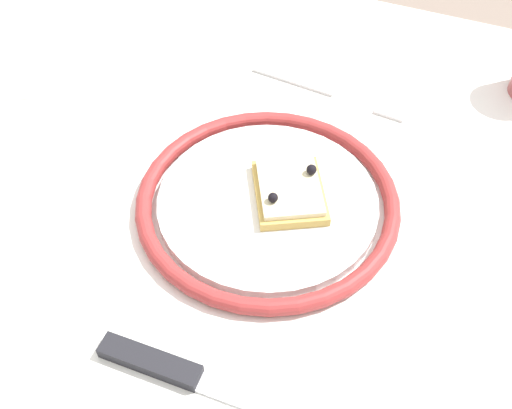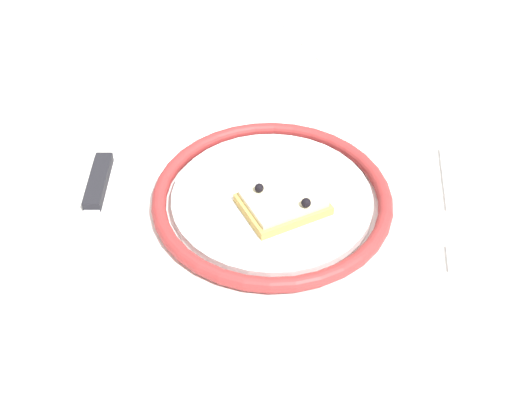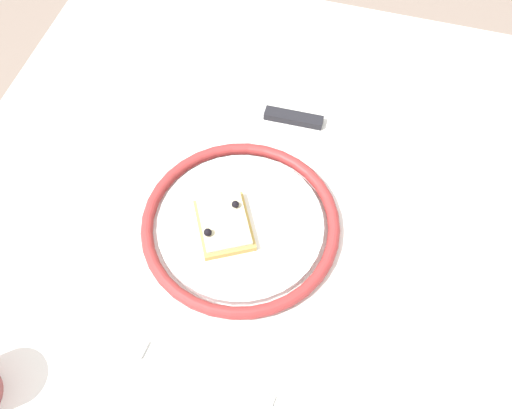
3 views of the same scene
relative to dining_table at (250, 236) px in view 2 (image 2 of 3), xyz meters
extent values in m
cube|color=white|center=(0.00, 0.00, 0.08)|extent=(0.91, 0.94, 0.03)
cylinder|color=#4C4742|center=(-0.40, -0.41, -0.28)|extent=(0.05, 0.05, 0.70)
cylinder|color=#4C4742|center=(0.40, -0.41, -0.28)|extent=(0.05, 0.05, 0.70)
cylinder|color=white|center=(-0.03, 0.04, 0.10)|extent=(0.23, 0.23, 0.01)
torus|color=maroon|center=(-0.03, 0.04, 0.11)|extent=(0.27, 0.27, 0.02)
cube|color=tan|center=(-0.04, 0.06, 0.11)|extent=(0.11, 0.10, 0.01)
cube|color=beige|center=(-0.04, 0.06, 0.12)|extent=(0.10, 0.09, 0.01)
sphere|color=black|center=(-0.01, 0.05, 0.13)|extent=(0.01, 0.01, 0.01)
sphere|color=black|center=(-0.06, 0.08, 0.13)|extent=(0.01, 0.01, 0.01)
cube|color=silver|center=(0.17, 0.14, 0.10)|extent=(0.02, 0.15, 0.00)
cube|color=black|center=(0.17, 0.02, 0.10)|extent=(0.02, 0.09, 0.01)
cube|color=silver|center=(-0.23, -0.01, 0.10)|extent=(0.02, 0.11, 0.00)
cube|color=silver|center=(-0.22, 0.12, 0.10)|extent=(0.03, 0.04, 0.00)
cube|color=white|center=(-0.12, -0.35, 0.10)|extent=(0.19, 0.19, 0.00)
camera|label=1|loc=(0.36, 0.19, 0.58)|focal=43.27mm
camera|label=2|loc=(-0.03, 0.59, 0.61)|focal=46.56mm
camera|label=3|loc=(-0.37, -0.08, 0.77)|focal=39.39mm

